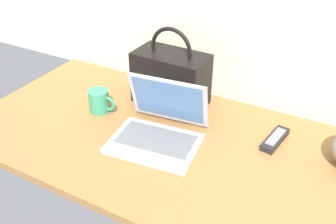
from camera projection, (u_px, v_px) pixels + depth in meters
desk at (174, 145)px, 1.32m from camera, size 1.60×0.76×0.03m
laptop at (159, 128)px, 1.31m from camera, size 0.33×0.31×0.21m
coffee_mug at (100, 101)px, 1.46m from camera, size 0.12×0.08×0.09m
remote_control_near at (275, 139)px, 1.31m from camera, size 0.07×0.17×0.02m
handbag at (171, 77)px, 1.49m from camera, size 0.30×0.17×0.33m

